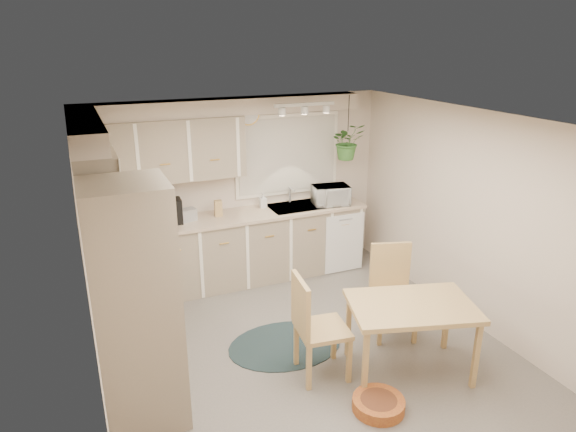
# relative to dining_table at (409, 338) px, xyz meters

# --- Properties ---
(floor) EXTENTS (4.20, 4.20, 0.00)m
(floor) POSITION_rel_dining_table_xyz_m (-0.78, 0.73, -0.37)
(floor) COLOR slate
(floor) RESTS_ON ground
(ceiling) EXTENTS (4.20, 4.20, 0.00)m
(ceiling) POSITION_rel_dining_table_xyz_m (-0.78, 0.73, 2.03)
(ceiling) COLOR silver
(ceiling) RESTS_ON wall_back
(wall_back) EXTENTS (4.00, 0.04, 2.40)m
(wall_back) POSITION_rel_dining_table_xyz_m (-0.78, 2.83, 0.83)
(wall_back) COLOR beige
(wall_back) RESTS_ON floor
(wall_front) EXTENTS (4.00, 0.04, 2.40)m
(wall_front) POSITION_rel_dining_table_xyz_m (-0.78, -1.37, 0.83)
(wall_front) COLOR beige
(wall_front) RESTS_ON floor
(wall_left) EXTENTS (0.04, 4.20, 2.40)m
(wall_left) POSITION_rel_dining_table_xyz_m (-2.78, 0.73, 0.83)
(wall_left) COLOR beige
(wall_left) RESTS_ON floor
(wall_right) EXTENTS (0.04, 4.20, 2.40)m
(wall_right) POSITION_rel_dining_table_xyz_m (1.22, 0.73, 0.83)
(wall_right) COLOR beige
(wall_right) RESTS_ON floor
(base_cab_left) EXTENTS (0.60, 1.85, 0.90)m
(base_cab_left) POSITION_rel_dining_table_xyz_m (-2.48, 1.61, 0.08)
(base_cab_left) COLOR gray
(base_cab_left) RESTS_ON floor
(base_cab_back) EXTENTS (3.60, 0.60, 0.90)m
(base_cab_back) POSITION_rel_dining_table_xyz_m (-0.98, 2.53, 0.08)
(base_cab_back) COLOR gray
(base_cab_back) RESTS_ON floor
(counter_left) EXTENTS (0.64, 1.89, 0.04)m
(counter_left) POSITION_rel_dining_table_xyz_m (-2.47, 1.61, 0.55)
(counter_left) COLOR #C2A88E
(counter_left) RESTS_ON base_cab_left
(counter_back) EXTENTS (3.64, 0.64, 0.04)m
(counter_back) POSITION_rel_dining_table_xyz_m (-0.98, 2.52, 0.55)
(counter_back) COLOR #C2A88E
(counter_back) RESTS_ON base_cab_back
(oven_stack) EXTENTS (0.65, 0.65, 2.10)m
(oven_stack) POSITION_rel_dining_table_xyz_m (-2.45, 0.36, 0.68)
(oven_stack) COLOR gray
(oven_stack) RESTS_ON floor
(wall_oven_face) EXTENTS (0.02, 0.56, 0.58)m
(wall_oven_face) POSITION_rel_dining_table_xyz_m (-2.13, 0.36, 0.68)
(wall_oven_face) COLOR silver
(wall_oven_face) RESTS_ON oven_stack
(upper_cab_left) EXTENTS (0.35, 2.00, 0.75)m
(upper_cab_left) POSITION_rel_dining_table_xyz_m (-2.60, 1.73, 1.46)
(upper_cab_left) COLOR gray
(upper_cab_left) RESTS_ON wall_left
(upper_cab_back) EXTENTS (2.00, 0.35, 0.75)m
(upper_cab_back) POSITION_rel_dining_table_xyz_m (-1.78, 2.66, 1.46)
(upper_cab_back) COLOR gray
(upper_cab_back) RESTS_ON wall_back
(soffit_left) EXTENTS (0.30, 2.00, 0.20)m
(soffit_left) POSITION_rel_dining_table_xyz_m (-2.63, 1.73, 1.93)
(soffit_left) COLOR beige
(soffit_left) RESTS_ON wall_left
(soffit_back) EXTENTS (3.60, 0.30, 0.20)m
(soffit_back) POSITION_rel_dining_table_xyz_m (-0.98, 2.68, 1.93)
(soffit_back) COLOR beige
(soffit_back) RESTS_ON wall_back
(cooktop) EXTENTS (0.52, 0.58, 0.02)m
(cooktop) POSITION_rel_dining_table_xyz_m (-2.46, 1.03, 0.58)
(cooktop) COLOR silver
(cooktop) RESTS_ON counter_left
(range_hood) EXTENTS (0.40, 0.60, 0.14)m
(range_hood) POSITION_rel_dining_table_xyz_m (-2.48, 1.03, 1.03)
(range_hood) COLOR silver
(range_hood) RESTS_ON upper_cab_left
(window_blinds) EXTENTS (1.40, 0.02, 1.00)m
(window_blinds) POSITION_rel_dining_table_xyz_m (-0.08, 2.80, 1.23)
(window_blinds) COLOR silver
(window_blinds) RESTS_ON wall_back
(window_frame) EXTENTS (1.50, 0.02, 1.10)m
(window_frame) POSITION_rel_dining_table_xyz_m (-0.08, 2.81, 1.23)
(window_frame) COLOR white
(window_frame) RESTS_ON wall_back
(sink) EXTENTS (0.70, 0.48, 0.10)m
(sink) POSITION_rel_dining_table_xyz_m (-0.08, 2.53, 0.53)
(sink) COLOR #AFB2B7
(sink) RESTS_ON counter_back
(dishwasher_front) EXTENTS (0.58, 0.02, 0.83)m
(dishwasher_front) POSITION_rel_dining_table_xyz_m (0.52, 2.22, 0.06)
(dishwasher_front) COLOR silver
(dishwasher_front) RESTS_ON base_cab_back
(track_light_bar) EXTENTS (0.80, 0.04, 0.04)m
(track_light_bar) POSITION_rel_dining_table_xyz_m (-0.08, 2.28, 1.96)
(track_light_bar) COLOR silver
(track_light_bar) RESTS_ON ceiling
(wall_clock) EXTENTS (0.30, 0.03, 0.30)m
(wall_clock) POSITION_rel_dining_table_xyz_m (-0.63, 2.80, 1.81)
(wall_clock) COLOR gold
(wall_clock) RESTS_ON wall_back
(dining_table) EXTENTS (1.33, 1.07, 0.73)m
(dining_table) POSITION_rel_dining_table_xyz_m (0.00, 0.00, 0.00)
(dining_table) COLOR tan
(dining_table) RESTS_ON floor
(chair_left) EXTENTS (0.54, 0.54, 1.04)m
(chair_left) POSITION_rel_dining_table_xyz_m (-0.79, 0.29, 0.15)
(chair_left) COLOR tan
(chair_left) RESTS_ON floor
(chair_back) EXTENTS (0.59, 0.59, 1.00)m
(chair_back) POSITION_rel_dining_table_xyz_m (0.23, 0.61, 0.13)
(chair_back) COLOR tan
(chair_back) RESTS_ON floor
(braided_rug) EXTENTS (1.28, 0.99, 0.01)m
(braided_rug) POSITION_rel_dining_table_xyz_m (-0.94, 0.86, -0.36)
(braided_rug) COLOR black
(braided_rug) RESTS_ON floor
(pet_bed) EXTENTS (0.51, 0.51, 0.11)m
(pet_bed) POSITION_rel_dining_table_xyz_m (-0.57, -0.38, -0.31)
(pet_bed) COLOR #AD6622
(pet_bed) RESTS_ON floor
(microwave) EXTENTS (0.52, 0.34, 0.33)m
(microwave) POSITION_rel_dining_table_xyz_m (0.40, 2.43, 0.74)
(microwave) COLOR silver
(microwave) RESTS_ON counter_back
(soap_bottle) EXTENTS (0.10, 0.20, 0.09)m
(soap_bottle) POSITION_rel_dining_table_xyz_m (-0.49, 2.68, 0.62)
(soap_bottle) COLOR silver
(soap_bottle) RESTS_ON counter_back
(hanging_plant) EXTENTS (0.50, 0.54, 0.38)m
(hanging_plant) POSITION_rel_dining_table_xyz_m (0.63, 2.43, 1.37)
(hanging_plant) COLOR #356B2B
(hanging_plant) RESTS_ON ceiling
(coffee_maker) EXTENTS (0.19, 0.22, 0.31)m
(coffee_maker) POSITION_rel_dining_table_xyz_m (-1.70, 2.53, 0.73)
(coffee_maker) COLOR black
(coffee_maker) RESTS_ON counter_back
(toaster) EXTENTS (0.28, 0.19, 0.15)m
(toaster) POSITION_rel_dining_table_xyz_m (-1.56, 2.55, 0.65)
(toaster) COLOR #AFB2B7
(toaster) RESTS_ON counter_back
(knife_block) EXTENTS (0.10, 0.10, 0.20)m
(knife_block) POSITION_rel_dining_table_xyz_m (-1.14, 2.58, 0.68)
(knife_block) COLOR tan
(knife_block) RESTS_ON counter_back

